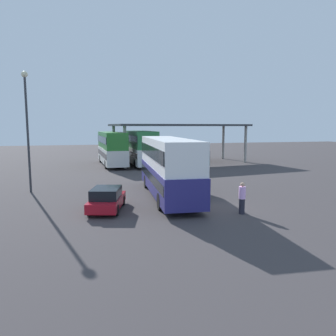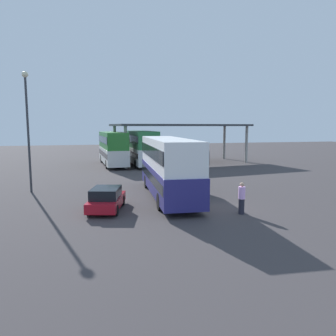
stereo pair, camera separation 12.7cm
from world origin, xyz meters
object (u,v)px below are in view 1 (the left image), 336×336
double_decker_main (168,165)px  pedestrian_waiting (242,198)px  lamppost_tall (27,118)px  double_decker_near_canopy (112,147)px  parked_hatchback (107,199)px  double_decker_mid_row (140,146)px

double_decker_main → pedestrian_waiting: (2.84, -5.35, -1.32)m
lamppost_tall → double_decker_near_canopy: bearing=64.9°
parked_hatchback → lamppost_tall: size_ratio=0.47×
lamppost_tall → pedestrian_waiting: (12.27, -9.33, -4.51)m
double_decker_mid_row → lamppost_tall: bearing=143.2°
double_decker_mid_row → parked_hatchback: bearing=164.3°
parked_hatchback → double_decker_near_canopy: (2.19, 22.19, 1.60)m
double_decker_mid_row → lamppost_tall: (-10.69, -14.90, 3.06)m
pedestrian_waiting → lamppost_tall: bearing=-174.5°
parked_hatchback → pedestrian_waiting: pedestrian_waiting is taller
double_decker_main → double_decker_near_canopy: bearing=10.4°
double_decker_near_canopy → double_decker_mid_row: 3.48m
parked_hatchback → pedestrian_waiting: 7.68m
parked_hatchback → double_decker_main: bearing=-43.3°
parked_hatchback → double_decker_near_canopy: 22.35m
double_decker_main → lamppost_tall: bearing=71.2°
double_decker_main → parked_hatchback: (-4.36, -2.68, -1.54)m
double_decker_main → double_decker_near_canopy: 19.63m
double_decker_main → lamppost_tall: size_ratio=1.30×
double_decker_near_canopy → lamppost_tall: lamppost_tall is taller
double_decker_mid_row → pedestrian_waiting: size_ratio=6.16×
double_decker_mid_row → lamppost_tall: size_ratio=1.26×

